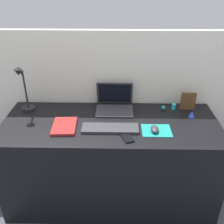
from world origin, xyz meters
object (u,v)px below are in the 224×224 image
object	(u,v)px
toy_figurine_cyan	(174,106)
keyboard	(111,128)
mouse	(155,129)
notebook_pad	(64,126)
laptop	(115,103)
toy_figurine_teal	(163,108)
toy_figurine_blue	(192,114)
cell_phone	(127,137)
picture_frame	(188,101)
desk_lamp	(24,91)

from	to	relation	value
toy_figurine_cyan	keyboard	bearing A→B (deg)	-147.61
mouse	notebook_pad	world-z (taller)	mouse
mouse	toy_figurine_cyan	bearing A→B (deg)	60.14
laptop	toy_figurine_teal	size ratio (longest dim) A/B	8.25
laptop	toy_figurine_blue	distance (m)	0.62
keyboard	cell_phone	world-z (taller)	keyboard
notebook_pad	toy_figurine_teal	world-z (taller)	toy_figurine_teal
mouse	toy_figurine_blue	xyz separation A→B (m)	(0.32, 0.22, 0.00)
mouse	cell_phone	bearing A→B (deg)	-157.11
picture_frame	cell_phone	bearing A→B (deg)	-139.91
desk_lamp	toy_figurine_cyan	distance (m)	1.21
picture_frame	laptop	bearing A→B (deg)	-179.83
toy_figurine_teal	toy_figurine_blue	bearing A→B (deg)	-30.26
toy_figurine_blue	toy_figurine_teal	bearing A→B (deg)	149.74
cell_phone	notebook_pad	xyz separation A→B (m)	(-0.45, 0.13, 0.01)
mouse	desk_lamp	bearing A→B (deg)	163.94
picture_frame	toy_figurine_teal	size ratio (longest dim) A/B	4.12
laptop	notebook_pad	distance (m)	0.47
keyboard	toy_figurine_cyan	xyz separation A→B (m)	(0.51, 0.33, 0.02)
laptop	toy_figurine_blue	size ratio (longest dim) A/B	5.90
cell_phone	toy_figurine_teal	bearing A→B (deg)	32.14
mouse	picture_frame	distance (m)	0.47
notebook_pad	toy_figurine_teal	bearing A→B (deg)	17.85
desk_lamp	toy_figurine_blue	size ratio (longest dim) A/B	7.62
mouse	desk_lamp	distance (m)	1.06
toy_figurine_teal	toy_figurine_cyan	bearing A→B (deg)	7.06
cell_phone	toy_figurine_blue	xyz separation A→B (m)	(0.52, 0.30, 0.02)
toy_figurine_blue	toy_figurine_cyan	distance (m)	0.17
desk_lamp	notebook_pad	world-z (taller)	desk_lamp
notebook_pad	picture_frame	distance (m)	1.01
keyboard	notebook_pad	distance (m)	0.34
keyboard	desk_lamp	world-z (taller)	desk_lamp
picture_frame	toy_figurine_blue	size ratio (longest dim) A/B	2.95
mouse	cell_phone	xyz separation A→B (m)	(-0.20, -0.08, -0.02)
notebook_pad	toy_figurine_cyan	size ratio (longest dim) A/B	4.22
picture_frame	toy_figurine_cyan	distance (m)	0.12
toy_figurine_blue	keyboard	bearing A→B (deg)	-162.66
laptop	toy_figurine_teal	xyz separation A→B (m)	(0.40, -0.01, -0.04)
laptop	picture_frame	xyz separation A→B (m)	(0.60, 0.00, 0.02)
mouse	notebook_pad	xyz separation A→B (m)	(-0.65, 0.04, -0.01)
laptop	toy_figurine_teal	distance (m)	0.41
keyboard	picture_frame	xyz separation A→B (m)	(0.63, 0.33, 0.06)
laptop	toy_figurine_teal	bearing A→B (deg)	-1.11
mouse	toy_figurine_cyan	distance (m)	0.40
laptop	picture_frame	world-z (taller)	laptop
mouse	picture_frame	world-z (taller)	picture_frame
cell_phone	picture_frame	distance (m)	0.67
keyboard	desk_lamp	size ratio (longest dim) A/B	1.06
picture_frame	keyboard	bearing A→B (deg)	-152.56
picture_frame	toy_figurine_teal	xyz separation A→B (m)	(-0.20, -0.01, -0.06)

